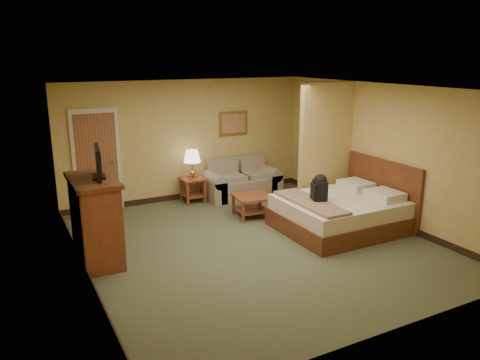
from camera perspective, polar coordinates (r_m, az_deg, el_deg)
floor at (r=8.01m, az=1.73°, el=-7.74°), size 6.00×6.00×0.00m
ceiling at (r=7.41m, az=1.89°, el=11.14°), size 6.00×6.00×0.00m
back_wall at (r=10.27m, az=-6.45°, el=4.83°), size 5.50×0.02×2.60m
left_wall at (r=6.74m, az=-19.03°, el=-1.30°), size 0.02×6.00×2.60m
right_wall at (r=9.24m, az=16.86°, el=3.14°), size 0.02×6.00×2.60m
partition at (r=9.53m, az=10.40°, el=3.89°), size 1.20×0.15×2.60m
door at (r=9.77m, az=-17.04°, el=2.14°), size 0.94×0.16×2.10m
baseboard at (r=10.55m, az=-6.24°, el=-1.82°), size 5.50×0.02×0.12m
loveseat at (r=10.57m, az=0.19°, el=-0.47°), size 1.70×0.79×0.86m
side_table at (r=10.15m, az=-5.77°, el=-0.75°), size 0.49×0.49×0.54m
table_lamp at (r=10.00m, az=-5.87°, el=2.81°), size 0.37×0.37×0.61m
coffee_table at (r=9.20m, az=1.45°, el=-2.64°), size 0.75×0.75×0.43m
wall_picture at (r=10.65m, az=-0.82°, el=6.91°), size 0.70×0.04×0.55m
dresser at (r=7.46m, az=-17.18°, el=-4.67°), size 0.65×1.24×1.33m
tv at (r=7.24m, az=-16.94°, el=1.98°), size 0.24×0.76×0.46m
bed at (r=8.78m, az=12.58°, el=-3.76°), size 2.19×1.86×1.21m
backpack at (r=8.27m, az=9.73°, el=-0.91°), size 0.28×0.34×0.51m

